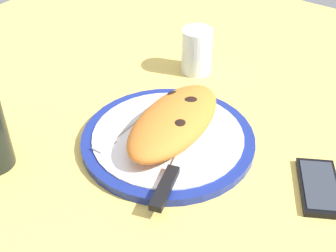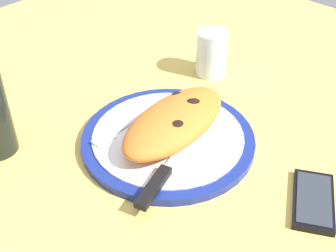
{
  "view_description": "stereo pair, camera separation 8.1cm",
  "coord_description": "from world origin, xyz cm",
  "px_view_note": "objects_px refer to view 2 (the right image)",
  "views": [
    {
      "loc": [
        51.83,
        37.43,
        53.35
      ],
      "look_at": [
        0.0,
        0.0,
        3.8
      ],
      "focal_mm": 49.43,
      "sensor_mm": 36.0,
      "label": 1
    },
    {
      "loc": [
        46.69,
        43.66,
        53.35
      ],
      "look_at": [
        0.0,
        0.0,
        3.8
      ],
      "focal_mm": 49.43,
      "sensor_mm": 36.0,
      "label": 2
    }
  ],
  "objects_px": {
    "fork": "(123,128)",
    "calzone": "(174,121)",
    "smartphone": "(313,200)",
    "knife": "(162,176)",
    "plate": "(168,139)",
    "water_glass": "(211,56)"
  },
  "relations": [
    {
      "from": "knife",
      "to": "water_glass",
      "type": "xyz_separation_m",
      "value": [
        -0.33,
        -0.16,
        0.02
      ]
    },
    {
      "from": "water_glass",
      "to": "fork",
      "type": "bearing_deg",
      "value": 4.76
    },
    {
      "from": "plate",
      "to": "water_glass",
      "type": "height_order",
      "value": "water_glass"
    },
    {
      "from": "plate",
      "to": "calzone",
      "type": "height_order",
      "value": "calzone"
    },
    {
      "from": "plate",
      "to": "fork",
      "type": "xyz_separation_m",
      "value": [
        0.04,
        -0.07,
        0.01
      ]
    },
    {
      "from": "fork",
      "to": "knife",
      "type": "bearing_deg",
      "value": 72.62
    },
    {
      "from": "fork",
      "to": "knife",
      "type": "distance_m",
      "value": 0.15
    },
    {
      "from": "calzone",
      "to": "water_glass",
      "type": "xyz_separation_m",
      "value": [
        -0.23,
        -0.1,
        -0.0
      ]
    },
    {
      "from": "calzone",
      "to": "plate",
      "type": "bearing_deg",
      "value": -29.75
    },
    {
      "from": "calzone",
      "to": "smartphone",
      "type": "xyz_separation_m",
      "value": [
        -0.04,
        0.26,
        -0.04
      ]
    },
    {
      "from": "smartphone",
      "to": "knife",
      "type": "bearing_deg",
      "value": -55.76
    },
    {
      "from": "knife",
      "to": "smartphone",
      "type": "height_order",
      "value": "knife"
    },
    {
      "from": "fork",
      "to": "water_glass",
      "type": "bearing_deg",
      "value": -175.24
    },
    {
      "from": "fork",
      "to": "water_glass",
      "type": "xyz_separation_m",
      "value": [
        -0.28,
        -0.02,
        0.02
      ]
    },
    {
      "from": "knife",
      "to": "smartphone",
      "type": "relative_size",
      "value": 1.53
    },
    {
      "from": "fork",
      "to": "smartphone",
      "type": "height_order",
      "value": "fork"
    },
    {
      "from": "fork",
      "to": "water_glass",
      "type": "height_order",
      "value": "water_glass"
    },
    {
      "from": "plate",
      "to": "water_glass",
      "type": "xyz_separation_m",
      "value": [
        -0.24,
        -0.1,
        0.03
      ]
    },
    {
      "from": "calzone",
      "to": "smartphone",
      "type": "bearing_deg",
      "value": 98.05
    },
    {
      "from": "fork",
      "to": "calzone",
      "type": "bearing_deg",
      "value": 124.24
    },
    {
      "from": "fork",
      "to": "knife",
      "type": "relative_size",
      "value": 0.77
    },
    {
      "from": "calzone",
      "to": "water_glass",
      "type": "distance_m",
      "value": 0.25
    }
  ]
}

